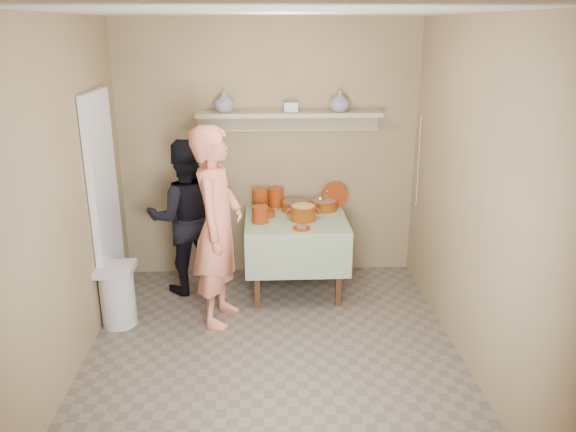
{
  "coord_description": "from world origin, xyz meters",
  "views": [
    {
      "loc": [
        -0.06,
        -3.84,
        2.51
      ],
      "look_at": [
        0.15,
        0.75,
        0.95
      ],
      "focal_mm": 35.0,
      "sensor_mm": 36.0,
      "label": 1
    }
  ],
  "objects": [
    {
      "name": "bowl_stack",
      "position": [
        -0.09,
        1.13,
        0.84
      ],
      "size": [
        0.16,
        0.16,
        0.16
      ],
      "primitive_type": "cylinder",
      "color": "maroon",
      "rests_on": "serving_table"
    },
    {
      "name": "person_helper",
      "position": [
        -0.81,
        1.31,
        0.76
      ],
      "size": [
        0.83,
        0.7,
        1.52
      ],
      "primitive_type": "imported",
      "rotation": [
        0.0,
        0.0,
        -2.96
      ],
      "color": "black",
      "rests_on": "ground"
    },
    {
      "name": "electrical_cord",
      "position": [
        1.47,
        1.48,
        1.25
      ],
      "size": [
        0.01,
        0.05,
        0.9
      ],
      "color": "silver",
      "rests_on": "wall_shelf"
    },
    {
      "name": "cazuela_rice",
      "position": [
        0.31,
        1.18,
        0.85
      ],
      "size": [
        0.33,
        0.25,
        0.14
      ],
      "color": "#622707",
      "rests_on": "serving_table"
    },
    {
      "name": "ground",
      "position": [
        0.0,
        0.0,
        0.0
      ],
      "size": [
        3.5,
        3.5,
        0.0
      ],
      "primitive_type": "plane",
      "color": "#695E53",
      "rests_on": "ground"
    },
    {
      "name": "wall_shelf",
      "position": [
        0.2,
        1.65,
        1.67
      ],
      "size": [
        1.8,
        0.25,
        0.21
      ],
      "color": "tan",
      "rests_on": "room_shell"
    },
    {
      "name": "cazuela_meat_b",
      "position": [
        0.55,
        1.49,
        0.82
      ],
      "size": [
        0.28,
        0.28,
        0.1
      ],
      "color": "#622707",
      "rests_on": "serving_table"
    },
    {
      "name": "cazuela_meat_a",
      "position": [
        0.26,
        1.47,
        0.82
      ],
      "size": [
        0.3,
        0.3,
        0.1
      ],
      "color": "#622707",
      "rests_on": "serving_table"
    },
    {
      "name": "plate_stack_b",
      "position": [
        0.07,
        1.62,
        0.86
      ],
      "size": [
        0.16,
        0.16,
        0.19
      ],
      "primitive_type": "cylinder",
      "color": "maroon",
      "rests_on": "serving_table"
    },
    {
      "name": "empty_bowl",
      "position": [
        -0.04,
        1.31,
        0.79
      ],
      "size": [
        0.18,
        0.18,
        0.05
      ],
      "primitive_type": "cylinder",
      "color": "maroon",
      "rests_on": "serving_table"
    },
    {
      "name": "person_cook",
      "position": [
        -0.45,
        0.69,
        0.88
      ],
      "size": [
        0.55,
        0.71,
        1.75
      ],
      "primitive_type": "imported",
      "rotation": [
        0.0,
        0.0,
        1.36
      ],
      "color": "#E47E62",
      "rests_on": "ground"
    },
    {
      "name": "room_shell",
      "position": [
        0.0,
        0.0,
        1.61
      ],
      "size": [
        3.04,
        3.54,
        2.62
      ],
      "color": "#937E5A",
      "rests_on": "ground"
    },
    {
      "name": "front_plate",
      "position": [
        0.28,
        0.93,
        0.77
      ],
      "size": [
        0.16,
        0.16,
        0.03
      ],
      "color": "maroon",
      "rests_on": "serving_table"
    },
    {
      "name": "ladle",
      "position": [
        0.51,
        1.5,
        0.87
      ],
      "size": [
        0.08,
        0.26,
        0.19
      ],
      "color": "silver",
      "rests_on": "cazuela_meat_b"
    },
    {
      "name": "serving_table",
      "position": [
        0.25,
        1.28,
        0.64
      ],
      "size": [
        0.97,
        0.97,
        0.76
      ],
      "color": "#4C2D16",
      "rests_on": "ground"
    },
    {
      "name": "tile_panel",
      "position": [
        -1.46,
        0.95,
        1.0
      ],
      "size": [
        0.06,
        0.7,
        2.0
      ],
      "primitive_type": "cube",
      "color": "silver",
      "rests_on": "ground"
    },
    {
      "name": "ceramic_box",
      "position": [
        0.22,
        1.62,
        1.77
      ],
      "size": [
        0.13,
        0.1,
        0.09
      ],
      "primitive_type": "cube",
      "rotation": [
        0.0,
        0.0,
        -0.02
      ],
      "color": "navy",
      "rests_on": "wall_shelf"
    },
    {
      "name": "plate_stack_a",
      "position": [
        -0.09,
        1.52,
        0.87
      ],
      "size": [
        0.16,
        0.16,
        0.21
      ],
      "primitive_type": "cylinder",
      "color": "maroon",
      "rests_on": "serving_table"
    },
    {
      "name": "propped_lid",
      "position": [
        0.66,
        1.57,
        0.88
      ],
      "size": [
        0.27,
        0.06,
        0.27
      ],
      "primitive_type": "cylinder",
      "rotation": [
        1.51,
        0.0,
        0.08
      ],
      "color": "maroon",
      "rests_on": "serving_table"
    },
    {
      "name": "vase_right",
      "position": [
        0.69,
        1.61,
        1.82
      ],
      "size": [
        0.25,
        0.25,
        0.2
      ],
      "primitive_type": "imported",
      "rotation": [
        0.0,
        0.0,
        -0.38
      ],
      "color": "navy",
      "rests_on": "wall_shelf"
    },
    {
      "name": "vase_left",
      "position": [
        -0.42,
        1.62,
        1.82
      ],
      "size": [
        0.28,
        0.28,
        0.2
      ],
      "primitive_type": "imported",
      "rotation": [
        0.0,
        0.0,
        0.77
      ],
      "color": "navy",
      "rests_on": "wall_shelf"
    },
    {
      "name": "trash_bin",
      "position": [
        -1.35,
        0.64,
        0.28
      ],
      "size": [
        0.32,
        0.32,
        0.56
      ],
      "color": "silver",
      "rests_on": "ground"
    }
  ]
}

